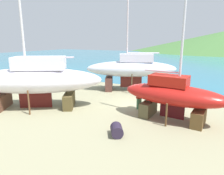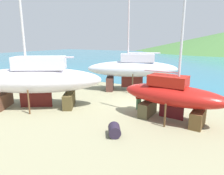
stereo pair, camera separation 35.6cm
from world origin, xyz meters
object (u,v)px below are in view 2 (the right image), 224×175
(worker, at_px, (139,98))
(barrel_rust_far, at_px, (114,130))
(sailboat_small_center, at_px, (133,69))
(sailboat_far_slipway, at_px, (172,95))
(sailboat_mid_port, at_px, (35,79))

(worker, xyz_separation_m, barrel_rust_far, (0.53, -4.88, -0.55))
(sailboat_small_center, xyz_separation_m, barrel_rust_far, (3.44, -10.21, -1.99))
(sailboat_far_slipway, bearing_deg, barrel_rust_far, -115.68)
(sailboat_mid_port, height_order, barrel_rust_far, sailboat_mid_port)
(sailboat_small_center, height_order, sailboat_far_slipway, sailboat_small_center)
(sailboat_mid_port, height_order, worker, sailboat_mid_port)
(sailboat_far_slipway, xyz_separation_m, worker, (-2.70, 1.05, -0.86))
(sailboat_mid_port, distance_m, barrel_rust_far, 8.17)
(sailboat_far_slipway, bearing_deg, worker, 162.66)
(sailboat_small_center, bearing_deg, worker, 92.68)
(worker, bearing_deg, sailboat_mid_port, -123.47)
(worker, height_order, barrel_rust_far, worker)
(sailboat_small_center, height_order, sailboat_mid_port, sailboat_mid_port)
(sailboat_mid_port, bearing_deg, sailboat_far_slipway, 162.15)
(sailboat_mid_port, bearing_deg, worker, 174.06)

